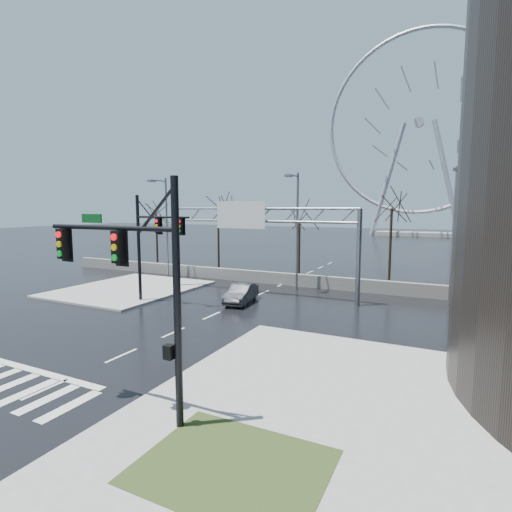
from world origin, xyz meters
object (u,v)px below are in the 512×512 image
Objects in this scene: signal_mast_near at (141,277)px; signal_mast_far at (150,239)px; car at (241,293)px; sign_gantry at (254,231)px; ferris_wheel at (419,130)px.

signal_mast_far is (-11.01, 13.00, -0.04)m from signal_mast_near.
signal_mast_far reaches higher than car.
sign_gantry is at bearing 88.00° from car.
sign_gantry is (5.49, 6.00, 0.35)m from signal_mast_far.
car is at bearing -93.45° from ferris_wheel.
car is at bearing 28.03° from signal_mast_far.
ferris_wheel is 11.92× the size of car.
signal_mast_far reaches higher than sign_gantry.
sign_gantry reaches higher than car.
sign_gantry is 3.83× the size of car.
car is at bearing -82.51° from sign_gantry.
signal_mast_near is 0.16× the size of ferris_wheel.
ferris_wheel is at bearing 90.08° from signal_mast_near.
car is (0.38, -2.87, -4.48)m from sign_gantry.
sign_gantry is 5.33m from car.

